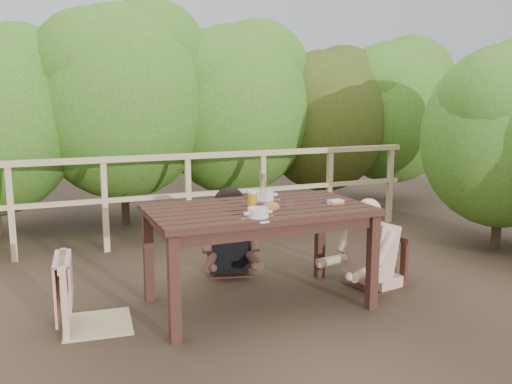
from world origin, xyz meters
name	(u,v)px	position (x,y,z in m)	size (l,w,h in m)	color
ground	(258,305)	(0.00, 0.00, 0.00)	(60.00, 60.00, 0.00)	#4D3929
table	(258,257)	(0.00, 0.00, 0.39)	(1.68, 0.95, 0.78)	#361C15
chair_left	(94,259)	(-1.22, 0.09, 0.50)	(0.50, 0.50, 1.00)	#D0B082
chair_far	(229,228)	(0.07, 0.88, 0.42)	(0.42, 0.42, 0.84)	#361C15
chair_right	(377,240)	(1.11, 0.02, 0.41)	(0.41, 0.41, 0.83)	#361C15
woman	(228,206)	(0.07, 0.90, 0.63)	(0.51, 0.62, 1.25)	black
diner_right	(381,213)	(1.14, 0.02, 0.64)	(0.52, 0.64, 1.29)	beige
railing	(188,199)	(0.00, 2.00, 0.51)	(5.60, 0.10, 1.01)	#D0B082
hedge_row	(191,75)	(0.40, 3.20, 1.90)	(6.60, 1.60, 3.80)	#3D6C1F
soup_near	(258,214)	(-0.15, -0.34, 0.82)	(0.25, 0.25, 0.08)	white
soup_far	(264,196)	(0.14, 0.23, 0.83)	(0.28, 0.28, 0.09)	white
bread_roll	(271,207)	(0.03, -0.17, 0.82)	(0.14, 0.11, 0.08)	#9A5A29
beer_glass	(252,200)	(-0.06, -0.02, 0.85)	(0.08, 0.08, 0.15)	orange
bottle	(263,189)	(0.10, 0.14, 0.90)	(0.06, 0.06, 0.25)	silver
tumbler	(290,206)	(0.18, -0.18, 0.82)	(0.07, 0.07, 0.08)	white
butter_tub	(336,203)	(0.60, -0.14, 0.80)	(0.12, 0.08, 0.05)	white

